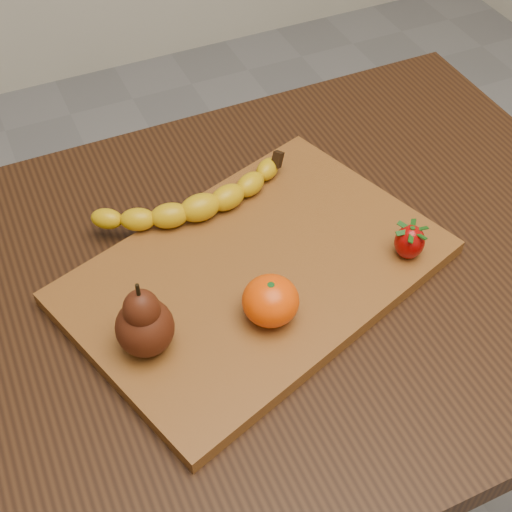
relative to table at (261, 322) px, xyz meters
name	(u,v)px	position (x,y,z in m)	size (l,w,h in m)	color
table	(261,322)	(0.00, 0.00, 0.00)	(1.00, 0.70, 0.76)	black
cutting_board	(256,272)	(-0.01, 0.00, 0.11)	(0.45, 0.30, 0.02)	brown
banana	(200,207)	(-0.04, 0.11, 0.14)	(0.23, 0.06, 0.04)	#CCA009
pear	(143,317)	(-0.17, -0.06, 0.17)	(0.07, 0.07, 0.10)	#44190B
mandarin	(271,301)	(-0.02, -0.08, 0.15)	(0.07, 0.07, 0.06)	#E94302
strawberry	(410,241)	(0.17, -0.06, 0.14)	(0.04, 0.04, 0.05)	#990504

